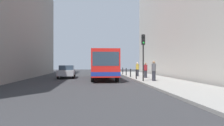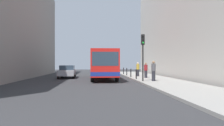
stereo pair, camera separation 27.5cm
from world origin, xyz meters
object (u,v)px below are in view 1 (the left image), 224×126
(bollard_near, at_px, (136,74))
(pedestrian_far_sidewalk, at_px, (137,69))
(traffic_light, at_px, (143,49))
(pedestrian_mid_sidewalk, at_px, (146,70))
(bollard_mid, at_px, (131,73))
(pedestrian_near_signal, at_px, (154,71))
(car_beside_bus, at_px, (67,71))
(bus, at_px, (103,63))
(bollard_far, at_px, (126,72))
(bollard_farthest, at_px, (123,71))

(bollard_near, distance_m, pedestrian_far_sidewalk, 4.61)
(traffic_light, bearing_deg, pedestrian_mid_sidewalk, 72.87)
(bollard_mid, relative_size, pedestrian_near_signal, 0.53)
(car_beside_bus, height_order, bollard_mid, car_beside_bus)
(bollard_near, relative_size, bollard_mid, 1.00)
(bus, bearing_deg, bollard_far, -133.15)
(pedestrian_near_signal, bearing_deg, car_beside_bus, -75.77)
(pedestrian_near_signal, bearing_deg, pedestrian_mid_sidewalk, -131.03)
(pedestrian_mid_sidewalk, distance_m, pedestrian_far_sidewalk, 2.77)
(car_beside_bus, bearing_deg, bollard_farthest, -149.36)
(car_beside_bus, xyz_separation_m, bollard_near, (7.37, -4.51, -0.16))
(bollard_mid, xyz_separation_m, pedestrian_far_sidewalk, (1.09, 1.38, 0.37))
(bollard_mid, bearing_deg, car_beside_bus, 169.09)
(bollard_far, bearing_deg, pedestrian_far_sidewalk, -57.34)
(bus, xyz_separation_m, pedestrian_near_signal, (4.31, -5.10, -0.68))
(bus, bearing_deg, traffic_light, 122.35)
(bollard_far, distance_m, pedestrian_far_sidewalk, 2.06)
(bollard_farthest, xyz_separation_m, pedestrian_near_signal, (1.09, -11.62, 0.42))
(car_beside_bus, xyz_separation_m, bollard_mid, (7.37, -1.42, -0.16))
(bollard_near, bearing_deg, pedestrian_near_signal, -65.21)
(bollard_far, height_order, pedestrian_mid_sidewalk, pedestrian_mid_sidewalk)
(bollard_mid, bearing_deg, pedestrian_near_signal, -78.68)
(bollard_far, relative_size, pedestrian_far_sidewalk, 0.56)
(car_beside_bus, distance_m, bollard_far, 7.55)
(bollard_farthest, relative_size, pedestrian_mid_sidewalk, 0.58)
(pedestrian_mid_sidewalk, bearing_deg, bollard_farthest, 84.88)
(bollard_near, xyz_separation_m, pedestrian_far_sidewalk, (1.09, 4.47, 0.37))
(pedestrian_near_signal, bearing_deg, bollard_near, -101.90)
(bollard_mid, bearing_deg, pedestrian_mid_sidewalk, -44.40)
(pedestrian_near_signal, xyz_separation_m, pedestrian_far_sidewalk, (0.00, 6.83, -0.05))
(bollard_near, xyz_separation_m, bollard_far, (0.00, 6.17, 0.00))
(traffic_light, bearing_deg, bollard_far, 90.66)
(bus, distance_m, pedestrian_mid_sidewalk, 4.80)
(bollard_far, height_order, bollard_farthest, same)
(car_beside_bus, height_order, pedestrian_near_signal, pedestrian_near_signal)
(car_beside_bus, distance_m, traffic_light, 10.48)
(bollard_near, height_order, bollard_farthest, same)
(car_beside_bus, relative_size, bollard_near, 4.70)
(bollard_near, height_order, pedestrian_far_sidewalk, pedestrian_far_sidewalk)
(traffic_light, height_order, pedestrian_far_sidewalk, traffic_light)
(pedestrian_near_signal, bearing_deg, bollard_mid, -115.36)
(pedestrian_far_sidewalk, bearing_deg, bollard_far, -67.85)
(bollard_near, relative_size, pedestrian_far_sidewalk, 0.56)
(traffic_light, distance_m, bollard_far, 9.00)
(traffic_light, bearing_deg, pedestrian_far_sidewalk, 81.88)
(bollard_far, bearing_deg, bollard_near, -90.00)
(traffic_light, distance_m, pedestrian_near_signal, 2.20)
(traffic_light, height_order, bollard_near, traffic_light)
(pedestrian_mid_sidewalk, bearing_deg, bollard_mid, 119.96)
(car_beside_bus, relative_size, pedestrian_far_sidewalk, 2.64)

